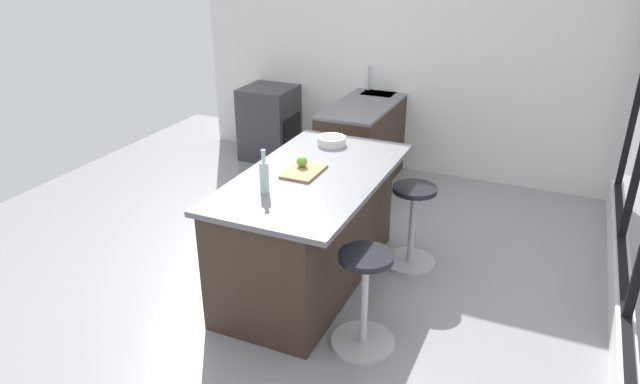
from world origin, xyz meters
TOP-DOWN VIEW (x-y plane):
  - ground_plane at (0.00, 0.00)m, footprint 6.80×6.80m
  - interior_partition_left at (-2.61, -0.00)m, footprint 0.15×4.85m
  - sink_cabinet at (-2.27, -0.16)m, footprint 1.95×0.60m
  - oven_range at (-2.26, -1.48)m, footprint 0.60×0.61m
  - kitchen_island at (0.09, 0.14)m, footprint 1.84×1.00m
  - stool_by_window at (-0.49, 0.82)m, footprint 0.44×0.44m
  - stool_middle at (0.67, 0.82)m, footprint 0.44×0.44m
  - cutting_board at (0.11, 0.12)m, footprint 0.36×0.24m
  - apple_green at (0.04, 0.07)m, footprint 0.08×0.08m
  - water_bottle at (0.53, 0.02)m, footprint 0.06×0.06m
  - fruit_bowl at (-0.55, 0.06)m, footprint 0.24×0.24m

SIDE VIEW (x-z plane):
  - ground_plane at x=0.00m, z-range 0.00..0.00m
  - stool_by_window at x=-0.49m, z-range -0.02..0.69m
  - stool_middle at x=0.67m, z-range -0.02..0.69m
  - oven_range at x=-2.26m, z-range 0.00..0.88m
  - sink_cabinet at x=-2.27m, z-range -0.13..1.06m
  - kitchen_island at x=0.09m, z-range 0.01..0.94m
  - cutting_board at x=0.11m, z-range 0.94..0.96m
  - fruit_bowl at x=-0.55m, z-range 0.94..1.01m
  - apple_green at x=0.04m, z-range 0.96..1.04m
  - water_bottle at x=0.53m, z-range 0.90..1.22m
  - interior_partition_left at x=-2.61m, z-range 0.00..2.95m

